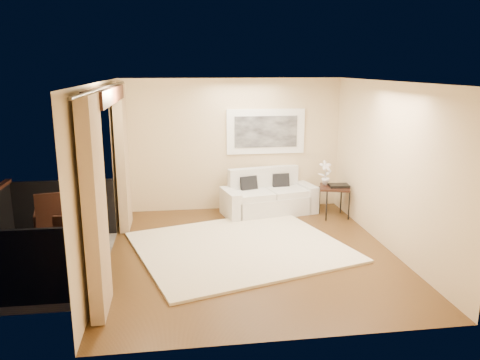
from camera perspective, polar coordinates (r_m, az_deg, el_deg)
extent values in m
plane|color=#543718|center=(7.62, 1.40, -8.87)|extent=(5.00, 5.00, 0.00)
plane|color=white|center=(7.04, 1.53, 11.87)|extent=(5.00, 5.00, 0.00)
plane|color=beige|center=(9.64, -0.97, 4.29)|extent=(4.50, 0.00, 4.50)
plane|color=beige|center=(4.85, 6.30, -5.29)|extent=(4.50, 0.00, 4.50)
plane|color=beige|center=(7.89, 17.81, 1.53)|extent=(0.00, 5.00, 5.00)
plane|color=beige|center=(9.00, -14.83, 3.16)|extent=(0.00, 2.70, 2.70)
plane|color=beige|center=(5.44, -19.23, -3.89)|extent=(0.00, 2.70, 2.70)
plane|color=beige|center=(7.04, -17.15, 10.06)|extent=(0.00, 2.40, 2.40)
cube|color=black|center=(7.02, -16.16, 9.87)|extent=(0.28, 2.40, 0.22)
cube|color=#605B56|center=(7.81, -22.41, -9.84)|extent=(1.80, 2.60, 0.12)
cube|color=black|center=(8.79, -20.76, -3.23)|extent=(1.80, 0.06, 1.00)
cube|color=black|center=(6.48, -25.59, -9.67)|extent=(1.80, 0.06, 1.00)
cube|color=tan|center=(8.70, -14.13, 2.65)|extent=(0.16, 0.75, 2.62)
cube|color=tan|center=(5.71, -17.27, -3.25)|extent=(0.16, 0.75, 2.62)
cylinder|color=#4C473F|center=(7.01, -16.05, 10.78)|extent=(0.04, 4.80, 0.04)
cube|color=white|center=(9.68, 3.15, 5.93)|extent=(1.62, 0.05, 0.92)
cube|color=black|center=(9.65, 3.19, 5.90)|extent=(1.30, 0.02, 0.64)
cube|color=#F6E9C6|center=(7.81, 0.01, -8.14)|extent=(3.88, 3.61, 0.04)
cube|color=silver|center=(9.55, 3.56, -2.99)|extent=(1.64, 1.10, 0.37)
cube|color=silver|center=(9.74, 2.86, -0.54)|extent=(1.52, 0.51, 0.73)
cube|color=silver|center=(9.24, -1.15, -2.97)|extent=(0.37, 0.83, 0.55)
cube|color=silver|center=(9.88, 7.97, -2.00)|extent=(0.37, 0.83, 0.55)
cube|color=silver|center=(9.32, 1.59, -1.79)|extent=(0.84, 0.84, 0.12)
cube|color=silver|center=(9.61, 5.64, -1.39)|extent=(0.84, 0.84, 0.12)
cube|color=black|center=(9.47, 1.09, -0.61)|extent=(0.39, 0.26, 0.36)
cube|color=black|center=(9.74, 5.00, -0.25)|extent=(0.37, 0.19, 0.36)
cube|color=black|center=(9.40, 11.47, -0.90)|extent=(0.71, 0.71, 0.04)
cylinder|color=black|center=(9.21, 10.50, -3.17)|extent=(0.03, 0.03, 0.58)
cylinder|color=black|center=(9.36, 13.15, -3.03)|extent=(0.03, 0.03, 0.58)
cylinder|color=black|center=(9.62, 9.66, -2.40)|extent=(0.03, 0.03, 0.58)
cylinder|color=black|center=(9.77, 12.21, -2.28)|extent=(0.03, 0.03, 0.58)
cube|color=black|center=(9.38, 11.97, -0.67)|extent=(0.40, 0.31, 0.05)
imported|color=white|center=(9.42, 10.37, 0.85)|extent=(0.29, 0.22, 0.50)
cube|color=black|center=(8.06, -21.77, -3.62)|extent=(0.69, 0.69, 0.05)
cylinder|color=black|center=(8.01, -23.59, -6.50)|extent=(0.04, 0.04, 0.63)
cylinder|color=black|center=(7.89, -20.28, -6.48)|extent=(0.04, 0.04, 0.63)
cylinder|color=black|center=(8.43, -22.76, -5.42)|extent=(0.04, 0.04, 0.63)
cylinder|color=black|center=(8.32, -19.61, -5.38)|extent=(0.04, 0.04, 0.63)
cube|color=black|center=(7.95, -21.72, -5.12)|extent=(0.53, 0.53, 0.05)
cube|color=black|center=(7.67, -21.97, -3.67)|extent=(0.46, 0.14, 0.60)
cylinder|color=black|center=(8.20, -20.20, -6.33)|extent=(0.03, 0.03, 0.47)
cylinder|color=black|center=(8.22, -22.79, -6.51)|extent=(0.03, 0.03, 0.47)
cylinder|color=black|center=(7.85, -20.26, -7.23)|extent=(0.03, 0.03, 0.47)
cylinder|color=black|center=(7.88, -22.97, -7.41)|extent=(0.03, 0.03, 0.47)
cube|color=black|center=(6.96, -20.60, -8.35)|extent=(0.44, 0.44, 0.05)
cube|color=black|center=(7.04, -20.25, -6.09)|extent=(0.39, 0.10, 0.51)
cylinder|color=black|center=(6.97, -22.12, -10.39)|extent=(0.03, 0.03, 0.39)
cylinder|color=black|center=(6.86, -19.67, -10.57)|extent=(0.03, 0.03, 0.39)
cylinder|color=black|center=(7.23, -21.19, -9.42)|extent=(0.03, 0.03, 0.39)
cylinder|color=black|center=(7.13, -18.82, -9.57)|extent=(0.03, 0.03, 0.39)
cylinder|color=silver|center=(8.11, -22.52, -2.68)|extent=(0.18, 0.18, 0.20)
cylinder|color=red|center=(8.14, -21.28, -2.98)|extent=(0.06, 0.06, 0.07)
cylinder|color=silver|center=(7.90, -22.18, -3.14)|extent=(0.04, 0.04, 0.18)
cylinder|color=white|center=(7.95, -21.17, -3.16)|extent=(0.06, 0.06, 0.12)
cylinder|color=silver|center=(8.02, -20.28, -2.95)|extent=(0.06, 0.06, 0.12)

